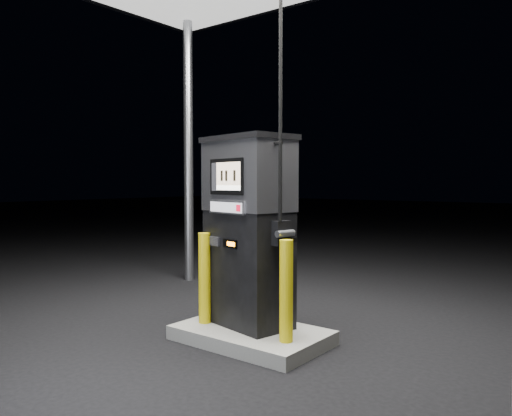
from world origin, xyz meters
The scene contains 5 objects.
ground centered at (0.00, 0.00, 0.00)m, with size 80.00×80.00×0.00m, color black.
pump_island centered at (0.00, 0.00, 0.07)m, with size 1.60×1.00×0.15m, color slate.
fuel_dispenser centered at (-0.12, 0.10, 1.22)m, with size 1.20×0.81×4.31m.
bollard_left centered at (-0.55, -0.15, 0.66)m, with size 0.14×0.14×1.01m, color #CFB90B.
bollard_right centered at (0.55, -0.14, 0.66)m, with size 0.14×0.14×1.01m, color #CFB90B.
Camera 1 is at (3.31, -4.14, 1.73)m, focal length 35.00 mm.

